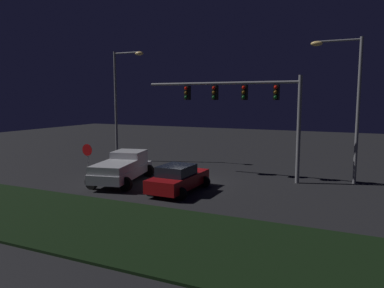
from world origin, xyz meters
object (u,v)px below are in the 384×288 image
(street_lamp_left, at_px, (121,93))
(stop_sign, at_px, (87,154))
(street_lamp_right, at_px, (348,93))
(pickup_truck, at_px, (123,166))
(car_sedan, at_px, (178,178))
(traffic_signal_gantry, at_px, (245,100))

(street_lamp_left, bearing_deg, stop_sign, -73.43)
(street_lamp_right, bearing_deg, pickup_truck, -155.83)
(car_sedan, relative_size, stop_sign, 1.98)
(pickup_truck, relative_size, traffic_signal_gantry, 0.55)
(traffic_signal_gantry, relative_size, street_lamp_left, 1.17)
(car_sedan, bearing_deg, street_lamp_right, -51.98)
(car_sedan, distance_m, street_lamp_left, 12.24)
(street_lamp_left, distance_m, stop_sign, 7.81)
(pickup_truck, bearing_deg, street_lamp_left, 23.43)
(pickup_truck, distance_m, street_lamp_left, 9.08)
(pickup_truck, distance_m, car_sedan, 4.22)
(car_sedan, height_order, street_lamp_right, street_lamp_right)
(stop_sign, bearing_deg, traffic_signal_gantry, 25.12)
(pickup_truck, height_order, street_lamp_right, street_lamp_right)
(street_lamp_left, xyz_separation_m, street_lamp_right, (16.98, -0.83, -0.07))
(car_sedan, xyz_separation_m, street_lamp_right, (8.21, 6.24, 4.71))
(car_sedan, height_order, traffic_signal_gantry, traffic_signal_gantry)
(pickup_truck, relative_size, car_sedan, 1.29)
(pickup_truck, bearing_deg, car_sedan, -111.88)
(street_lamp_left, bearing_deg, street_lamp_right, -2.80)
(street_lamp_right, relative_size, stop_sign, 3.89)
(pickup_truck, distance_m, traffic_signal_gantry, 8.66)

